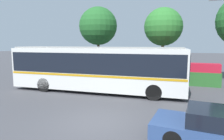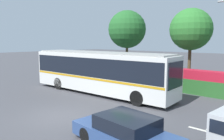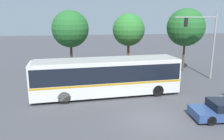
{
  "view_description": "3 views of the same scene",
  "coord_description": "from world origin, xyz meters",
  "px_view_note": "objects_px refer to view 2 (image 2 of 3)",
  "views": [
    {
      "loc": [
        3.68,
        -7.95,
        3.51
      ],
      "look_at": [
        -1.03,
        4.94,
        1.67
      ],
      "focal_mm": 32.51,
      "sensor_mm": 36.0,
      "label": 1
    },
    {
      "loc": [
        9.9,
        -6.9,
        4.08
      ],
      "look_at": [
        -0.38,
        4.51,
        2.07
      ],
      "focal_mm": 35.81,
      "sensor_mm": 36.0,
      "label": 2
    },
    {
      "loc": [
        -4.81,
        -12.99,
        6.69
      ],
      "look_at": [
        -1.75,
        6.11,
        2.03
      ],
      "focal_mm": 35.9,
      "sensor_mm": 36.0,
      "label": 3
    }
  ],
  "objects_px": {
    "sedan_foreground": "(125,132)",
    "street_tree_left": "(127,29)",
    "street_tree_centre": "(191,30)",
    "city_bus": "(99,70)"
  },
  "relations": [
    {
      "from": "sedan_foreground",
      "to": "street_tree_left",
      "type": "bearing_deg",
      "value": -47.75
    },
    {
      "from": "city_bus",
      "to": "street_tree_left",
      "type": "distance_m",
      "value": 8.67
    },
    {
      "from": "city_bus",
      "to": "street_tree_centre",
      "type": "distance_m",
      "value": 9.51
    },
    {
      "from": "sedan_foreground",
      "to": "street_tree_left",
      "type": "xyz_separation_m",
      "value": [
        -10.21,
        13.03,
        4.71
      ]
    },
    {
      "from": "sedan_foreground",
      "to": "street_tree_centre",
      "type": "bearing_deg",
      "value": -71.96
    },
    {
      "from": "street_tree_left",
      "to": "street_tree_centre",
      "type": "xyz_separation_m",
      "value": [
        6.8,
        0.77,
        -0.2
      ]
    },
    {
      "from": "sedan_foreground",
      "to": "street_tree_centre",
      "type": "relative_size",
      "value": 0.63
    },
    {
      "from": "city_bus",
      "to": "street_tree_centre",
      "type": "xyz_separation_m",
      "value": [
        3.75,
        8.11,
        3.26
      ]
    },
    {
      "from": "sedan_foreground",
      "to": "street_tree_centre",
      "type": "height_order",
      "value": "street_tree_centre"
    },
    {
      "from": "city_bus",
      "to": "street_tree_left",
      "type": "xyz_separation_m",
      "value": [
        -3.05,
        7.34,
        3.47
      ]
    }
  ]
}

